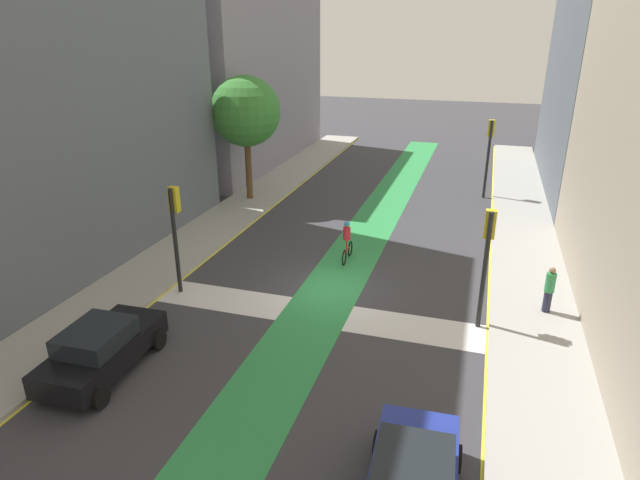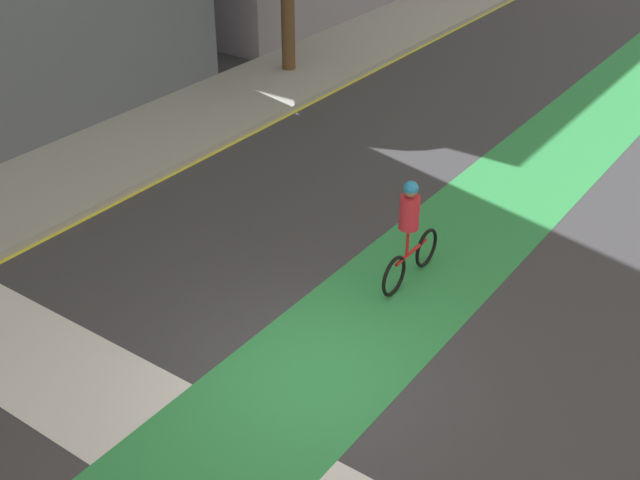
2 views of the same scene
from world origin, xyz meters
name	(u,v)px [view 2 (image 2 of 2)]	position (x,y,z in m)	size (l,w,h in m)	color
ground_plane	(308,374)	(0.00, 0.00, 0.00)	(120.00, 120.00, 0.00)	#38383D
bike_lane_paint	(311,375)	(0.04, 0.00, 0.00)	(2.40, 60.00, 0.01)	#2D8C47
crosswalk_band	(212,461)	(0.00, -2.00, 0.00)	(12.00, 1.80, 0.01)	silver
curb_stripe_left	(33,244)	(-6.00, 0.00, 0.01)	(0.16, 60.00, 0.01)	yellow
cyclist_in_lane	(410,230)	(-0.05, 2.81, 0.97)	(0.32, 1.73, 1.86)	black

